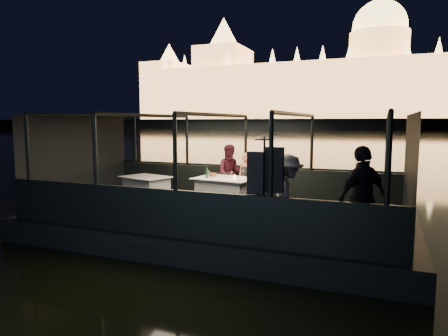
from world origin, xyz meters
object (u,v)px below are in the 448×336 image
at_px(passenger_stripe, 287,194).
at_px(passenger_dark, 362,200).
at_px(dining_table_aft, 147,187).
at_px(wine_bottle, 207,172).
at_px(coat_stand, 264,193).
at_px(person_woman_coral, 247,175).
at_px(person_man_maroon, 231,174).
at_px(dining_table_central, 225,193).
at_px(chair_port_right, 247,189).
at_px(chair_port_left, 222,187).

xyz_separation_m(passenger_stripe, passenger_dark, (1.28, -0.05, 0.00)).
relative_size(dining_table_aft, wine_bottle, 4.45).
height_order(coat_stand, wine_bottle, coat_stand).
bearing_deg(person_woman_coral, person_man_maroon, 161.39).
relative_size(dining_table_aft, passenger_dark, 0.73).
bearing_deg(dining_table_central, chair_port_right, 46.27).
height_order(dining_table_central, dining_table_aft, dining_table_central).
xyz_separation_m(dining_table_aft, chair_port_left, (2.03, 0.41, 0.06)).
bearing_deg(coat_stand, dining_table_aft, 148.00).
xyz_separation_m(coat_stand, wine_bottle, (-2.13, 2.30, 0.02)).
height_order(dining_table_central, person_woman_coral, person_woman_coral).
distance_m(person_woman_coral, wine_bottle, 1.25).
bearing_deg(coat_stand, chair_port_left, 124.23).
bearing_deg(passenger_stripe, passenger_dark, -116.82).
bearing_deg(dining_table_aft, dining_table_central, -0.94).
bearing_deg(dining_table_aft, wine_bottle, -6.34).
height_order(dining_table_aft, person_woman_coral, person_woman_coral).
height_order(passenger_dark, wine_bottle, passenger_dark).
bearing_deg(passenger_dark, passenger_stripe, -51.65).
bearing_deg(coat_stand, wine_bottle, 132.80).
distance_m(person_man_maroon, wine_bottle, 1.05).
bearing_deg(person_man_maroon, passenger_stripe, -76.44).
bearing_deg(dining_table_central, chair_port_left, 121.13).
height_order(person_woman_coral, person_man_maroon, person_man_maroon).
xyz_separation_m(chair_port_right, coat_stand, (1.29, -2.93, 0.45)).
distance_m(coat_stand, passenger_dark, 1.65).
xyz_separation_m(dining_table_central, chair_port_right, (0.43, 0.45, 0.06)).
distance_m(dining_table_central, passenger_dark, 4.00).
bearing_deg(chair_port_left, dining_table_central, -54.66).
distance_m(coat_stand, person_man_maroon, 3.81).
relative_size(chair_port_right, passenger_dark, 0.55).
xyz_separation_m(dining_table_aft, passenger_stripe, (4.36, -2.15, 0.47)).
bearing_deg(person_woman_coral, chair_port_left, -165.14).
bearing_deg(chair_port_right, wine_bottle, -139.24).
bearing_deg(passenger_dark, chair_port_right, -91.31).
distance_m(person_man_maroon, passenger_dark, 4.61).
bearing_deg(passenger_dark, dining_table_aft, -70.66).
relative_size(coat_stand, wine_bottle, 6.58).
height_order(person_man_maroon, passenger_stripe, passenger_stripe).
xyz_separation_m(chair_port_right, passenger_dark, (2.90, -2.61, 0.40)).
distance_m(chair_port_right, person_woman_coral, 0.52).
relative_size(person_woman_coral, passenger_dark, 0.76).
relative_size(chair_port_left, wine_bottle, 2.78).
relative_size(chair_port_right, passenger_stripe, 0.62).
xyz_separation_m(person_woman_coral, passenger_stripe, (1.75, -2.95, 0.10)).
xyz_separation_m(dining_table_aft, person_man_maroon, (2.14, 0.80, 0.36)).
bearing_deg(chair_port_left, coat_stand, -51.56).
xyz_separation_m(passenger_stripe, wine_bottle, (-2.47, 1.94, 0.06)).
height_order(chair_port_right, wine_bottle, wine_bottle).
bearing_deg(wine_bottle, dining_table_central, 22.60).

